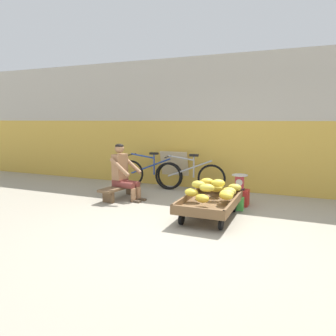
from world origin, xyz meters
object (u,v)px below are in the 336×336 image
Objects in this scene: banana_cart at (210,204)px; weighing_scale at (240,182)px; plastic_crate at (239,197)px; sign_board at (175,169)px; shopping_bag at (239,204)px; low_bench at (120,189)px; bicycle_near_left at (150,173)px; vendor_seated at (123,172)px; bicycle_far_left at (189,176)px.

weighing_scale is (0.31, 1.00, 0.21)m from banana_cart.
plastic_crate is 2.12m from sign_board.
sign_board is (-1.46, 2.13, 0.19)m from banana_cart.
shopping_bag is at bearing 60.59° from banana_cart.
low_bench is 1.29× the size of sign_board.
bicycle_near_left reaches higher than banana_cart.
plastic_crate is at bearing 72.87° from banana_cart.
sign_board reaches higher than banana_cart.
weighing_scale is (2.38, 0.43, 0.25)m from low_bench.
vendor_seated is 1.25m from bicycle_near_left.
shopping_bag is at bearing 1.86° from low_bench.
plastic_crate is 1.52m from bicycle_far_left.
weighing_scale is at bearing 10.30° from low_bench.
low_bench is 0.68× the size of bicycle_near_left.
weighing_scale is (2.29, 0.44, -0.11)m from vendor_seated.
bicycle_far_left reaches higher than plastic_crate.
vendor_seated is 4.75× the size of shopping_bag.
plastic_crate is (0.31, 1.00, -0.09)m from banana_cart.
sign_board reaches higher than shopping_bag.
sign_board is (-0.49, 0.35, 0.08)m from bicycle_far_left.
bicycle_far_left is (1.09, 1.22, 0.15)m from low_bench.
shopping_bag is at bearing -80.99° from weighing_scale.
weighing_scale is at bearing 10.99° from vendor_seated.
banana_cart is 1.65× the size of sign_board.
bicycle_near_left is (-2.28, 0.79, -0.10)m from weighing_scale.
banana_cart is 2.03m from bicycle_far_left.
vendor_seated is at bearing -169.01° from weighing_scale.
vendor_seated reaches higher than bicycle_far_left.
plastic_crate is at bearing -31.41° from bicycle_far_left.
low_bench is at bearing -131.98° from bicycle_far_left.
vendor_seated is at bearing 164.36° from banana_cart.
vendor_seated is 0.69× the size of bicycle_far_left.
bicycle_near_left reaches higher than low_bench.
plastic_crate reaches higher than shopping_bag.
sign_board is (0.51, 0.34, 0.08)m from bicycle_near_left.
vendor_seated is (0.09, -0.01, 0.37)m from low_bench.
banana_cart is at bearing -119.41° from shopping_bag.
sign_board is at bearing 147.43° from weighing_scale.
vendor_seated reaches higher than low_bench.
bicycle_near_left and bicycle_far_left have the same top height.
plastic_crate is at bearing 11.01° from vendor_seated.
plastic_crate is 2.42m from bicycle_near_left.
shopping_bag is (2.33, -1.14, -0.23)m from bicycle_near_left.
bicycle_far_left is at bearing 48.02° from low_bench.
bicycle_near_left is at bearing 85.42° from low_bench.
vendor_seated is 1.30× the size of sign_board.
sign_board reaches higher than low_bench.
weighing_scale is 2.10m from sign_board.
banana_cart is at bearing -107.15° from weighing_scale.
plastic_crate is 0.30m from weighing_scale.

